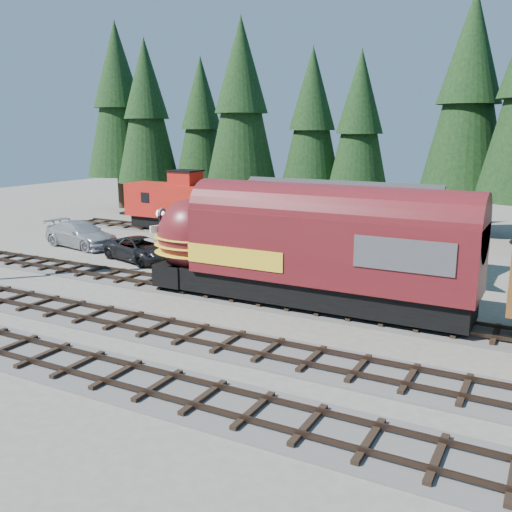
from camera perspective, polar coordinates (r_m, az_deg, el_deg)
The scene contains 11 objects.
ground at distance 25.24m, azimuth -2.77°, elevation -6.93°, with size 120.00×120.00×0.00m, color #6B665B.
track_siding at distance 25.84m, azimuth 21.72°, elevation -7.24°, with size 68.00×3.20×0.33m.
track_main_south at distance 20.30m, azimuth 19.57°, elevation -12.55°, with size 68.00×3.20×0.33m.
track_main_north at distance 16.34m, azimuth 16.91°, elevation -18.83°, with size 68.00×3.20×0.33m.
track_spur at distance 45.16m, azimuth -1.86°, elevation 1.92°, with size 32.00×3.20×0.33m.
depot at distance 33.66m, azimuth 6.44°, elevation 3.17°, with size 12.80×7.00×5.30m.
conifer_backdrop at distance 45.98m, azimuth 21.90°, elevation 14.30°, with size 79.74×23.05×17.10m.
locomotive at distance 27.35m, azimuth 3.82°, elevation 0.34°, with size 16.68×3.32×4.54m.
caboose at distance 47.91m, azimuth -7.85°, elevation 5.23°, with size 9.08×2.63×4.72m.
pickup_truck_a at distance 37.81m, azimuth -11.45°, elevation 0.67°, with size 2.57×5.58×1.55m, color black.
pickup_truck_b at distance 43.38m, azimuth -17.10°, elevation 2.07°, with size 2.57×6.32×1.83m, color #A5A7AD.
Camera 1 is at (12.35, -20.33, 8.44)m, focal length 40.00 mm.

